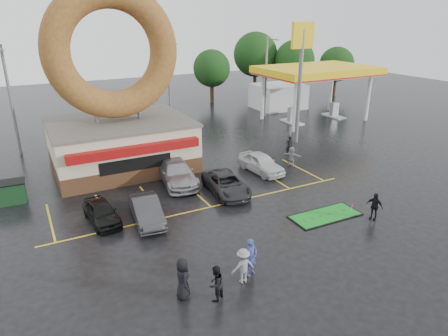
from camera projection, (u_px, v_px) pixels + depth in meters
name	position (u px, v px, depth m)	size (l,w,h in m)	color
ground	(238.00, 232.00, 21.84)	(120.00, 120.00, 0.00)	black
donut_shop	(118.00, 110.00, 29.69)	(10.20, 8.70, 13.50)	#472B19
gas_station	(299.00, 83.00, 46.50)	(12.30, 13.65, 5.90)	silver
shell_sign	(301.00, 61.00, 34.76)	(2.20, 0.36, 10.60)	slate
streetlight_left	(11.00, 99.00, 32.30)	(0.40, 2.21, 9.00)	slate
streetlight_mid	(169.00, 84.00, 39.18)	(0.40, 2.21, 9.00)	slate
streetlight_right	(266.00, 75.00, 45.20)	(0.40, 2.21, 9.00)	slate
tree_far_a	(295.00, 60.00, 56.07)	(5.60, 5.60, 8.00)	#332114
tree_far_b	(337.00, 64.00, 57.24)	(4.90, 4.90, 7.00)	#332114
tree_far_c	(255.00, 55.00, 57.42)	(6.30, 6.30, 9.00)	#332114
tree_far_d	(212.00, 68.00, 52.77)	(4.90, 4.90, 7.00)	#332114
car_black	(101.00, 212.00, 22.66)	(1.46, 3.64, 1.24)	black
car_dgrey	(146.00, 210.00, 22.74)	(1.47, 4.22, 1.39)	#2D2D2F
car_silver	(176.00, 172.00, 27.98)	(2.19, 5.40, 1.57)	#939498
car_grey	(226.00, 184.00, 26.38)	(2.16, 4.68, 1.30)	#29292B
car_white	(261.00, 163.00, 29.93)	(1.72, 4.27, 1.45)	silver
person_blue	(251.00, 257.00, 17.91)	(0.66, 0.43, 1.82)	navy
person_blackjkt	(216.00, 283.00, 16.35)	(0.77, 0.60, 1.58)	black
person_hoodie	(243.00, 266.00, 17.43)	(1.07, 0.61, 1.65)	gray
person_bystander	(183.00, 279.00, 16.43)	(0.90, 0.59, 1.84)	black
person_cameraman	(374.00, 206.00, 22.93)	(0.95, 0.40, 1.63)	black
person_walker_near	(292.00, 157.00, 31.10)	(1.45, 0.46, 1.57)	gray
person_walker_far	(289.00, 146.00, 33.39)	(0.64, 0.42, 1.74)	black
dumpster	(10.00, 193.00, 25.05)	(1.80, 1.20, 1.30)	#163A1D
putting_green	(325.00, 216.00, 23.52)	(4.31, 1.92, 0.54)	black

